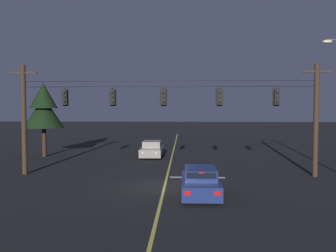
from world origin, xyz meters
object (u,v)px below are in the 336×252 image
(traffic_light_centre, at_px, (163,97))
(car_oncoming_lead, at_px, (152,149))
(traffic_light_right_inner, at_px, (220,97))
(car_waiting_near_lane, at_px, (200,182))
(traffic_light_left_inner, at_px, (112,97))
(tree_verge_near, at_px, (44,108))
(traffic_light_rightmost, at_px, (277,97))
(traffic_light_leftmost, at_px, (65,97))

(traffic_light_centre, distance_m, car_oncoming_lead, 9.74)
(traffic_light_right_inner, height_order, car_waiting_near_lane, traffic_light_right_inner)
(traffic_light_right_inner, bearing_deg, traffic_light_left_inner, 180.00)
(tree_verge_near, bearing_deg, traffic_light_rightmost, -24.73)
(traffic_light_rightmost, xyz_separation_m, car_oncoming_lead, (-8.55, 8.59, -4.32))
(traffic_light_left_inner, xyz_separation_m, car_waiting_near_lane, (5.33, -5.15, -4.32))
(traffic_light_rightmost, distance_m, car_oncoming_lead, 12.87)
(traffic_light_leftmost, xyz_separation_m, traffic_light_right_inner, (9.82, 0.00, 0.00))
(traffic_light_rightmost, height_order, car_oncoming_lead, traffic_light_rightmost)
(traffic_light_left_inner, bearing_deg, traffic_light_leftmost, 180.00)
(traffic_light_leftmost, distance_m, traffic_light_centre, 6.30)
(traffic_light_leftmost, distance_m, tree_verge_near, 9.54)
(traffic_light_rightmost, bearing_deg, traffic_light_left_inner, 180.00)
(car_waiting_near_lane, relative_size, car_oncoming_lead, 0.98)
(traffic_light_leftmost, relative_size, traffic_light_left_inner, 1.00)
(traffic_light_rightmost, bearing_deg, traffic_light_leftmost, 180.00)
(traffic_light_right_inner, height_order, tree_verge_near, tree_verge_near)
(car_waiting_near_lane, distance_m, car_oncoming_lead, 14.21)
(traffic_light_rightmost, distance_m, car_waiting_near_lane, 8.35)
(traffic_light_centre, height_order, traffic_light_rightmost, same)
(traffic_light_left_inner, height_order, traffic_light_rightmost, same)
(traffic_light_left_inner, xyz_separation_m, tree_verge_near, (-7.73, 8.30, -0.67))
(traffic_light_leftmost, height_order, car_oncoming_lead, traffic_light_leftmost)
(traffic_light_rightmost, distance_m, tree_verge_near, 19.84)
(traffic_light_rightmost, bearing_deg, tree_verge_near, 155.27)
(traffic_light_centre, xyz_separation_m, traffic_light_rightmost, (7.06, 0.00, 0.00))
(traffic_light_rightmost, xyz_separation_m, car_waiting_near_lane, (-4.96, -5.15, -4.32))
(traffic_light_leftmost, bearing_deg, traffic_light_centre, 0.00)
(traffic_light_leftmost, distance_m, car_waiting_near_lane, 10.76)
(car_oncoming_lead, distance_m, tree_verge_near, 10.15)
(traffic_light_rightmost, xyz_separation_m, tree_verge_near, (-18.01, 8.30, -0.67))
(traffic_light_right_inner, distance_m, car_waiting_near_lane, 6.87)
(tree_verge_near, bearing_deg, traffic_light_leftmost, -60.70)
(traffic_light_leftmost, bearing_deg, car_waiting_near_lane, -31.50)
(traffic_light_centre, height_order, traffic_light_right_inner, same)
(traffic_light_leftmost, distance_m, traffic_light_left_inner, 3.07)
(traffic_light_leftmost, height_order, traffic_light_rightmost, same)
(traffic_light_left_inner, bearing_deg, traffic_light_centre, 0.00)
(traffic_light_leftmost, bearing_deg, car_oncoming_lead, 60.77)
(traffic_light_rightmost, bearing_deg, car_waiting_near_lane, -133.90)
(traffic_light_right_inner, distance_m, traffic_light_rightmost, 3.54)
(traffic_light_centre, bearing_deg, car_waiting_near_lane, -67.80)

